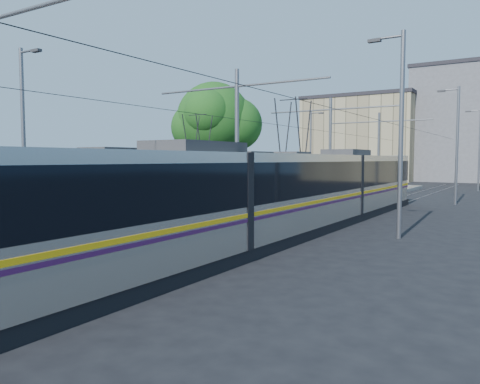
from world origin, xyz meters
The scene contains 12 objects.
ground centered at (0.00, 0.00, 0.00)m, with size 160.00×160.00×0.00m, color black.
platform centered at (0.00, 17.00, 0.15)m, with size 4.00×50.00×0.30m, color gray.
tactile_strip_left centered at (-1.45, 17.00, 0.30)m, with size 0.70×50.00×0.01m, color gray.
tactile_strip_right centered at (1.45, 17.00, 0.30)m, with size 0.70×50.00×0.01m, color gray.
rails centered at (0.00, 17.00, 0.02)m, with size 8.71×70.00×0.03m.
tram_left centered at (-3.60, 9.70, 1.71)m, with size 2.43×28.94×5.50m.
tram_right centered at (3.60, 6.54, 1.86)m, with size 2.43×32.32×5.50m.
catenary centered at (0.00, 14.15, 4.52)m, with size 9.20×70.00×7.00m.
street_lamps centered at (0.00, 21.00, 4.18)m, with size 15.18×38.22×8.00m.
shelter centered at (1.09, 12.48, 1.54)m, with size 0.93×1.21×2.36m.
tree centered at (-7.77, 17.89, 5.91)m, with size 6.02×5.56×8.74m.
building_left centered at (-10.00, 60.00, 6.26)m, with size 16.32×12.24×12.50m.
Camera 1 is at (11.82, -10.69, 3.09)m, focal length 35.00 mm.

